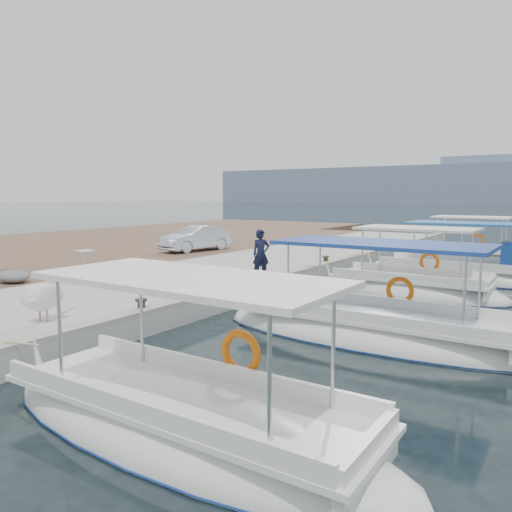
# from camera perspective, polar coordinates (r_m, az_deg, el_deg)

# --- Properties ---
(ground) EXTENTS (400.00, 400.00, 0.00)m
(ground) POSITION_cam_1_polar(r_m,az_deg,el_deg) (14.64, -1.93, -5.88)
(ground) COLOR black
(ground) RESTS_ON ground
(concrete_quay) EXTENTS (6.00, 40.00, 0.50)m
(concrete_quay) POSITION_cam_1_polar(r_m,az_deg,el_deg) (20.31, -0.66, -1.54)
(concrete_quay) COLOR #A3A39E
(concrete_quay) RESTS_ON ground
(quay_curb) EXTENTS (0.44, 40.00, 0.12)m
(quay_curb) POSITION_cam_1_polar(r_m,az_deg,el_deg) (18.87, 6.35, -1.29)
(quay_curb) COLOR #9B9589
(quay_curb) RESTS_ON concrete_quay
(cobblestone_strip) EXTENTS (4.00, 40.00, 0.50)m
(cobblestone_strip) POSITION_cam_1_polar(r_m,az_deg,el_deg) (23.46, -10.82, -0.52)
(cobblestone_strip) COLOR brown
(cobblestone_strip) RESTS_ON ground
(land_backing) EXTENTS (16.00, 60.00, 0.48)m
(land_backing) POSITION_cam_1_polar(r_m,az_deg,el_deg) (31.24, -24.07, 0.82)
(land_backing) COLOR brown
(land_backing) RESTS_ON ground
(fishing_caique_a) EXTENTS (6.72, 2.02, 2.83)m
(fishing_caique_a) POSITION_cam_1_polar(r_m,az_deg,el_deg) (7.15, -8.38, -19.05)
(fishing_caique_a) COLOR white
(fishing_caique_a) RESTS_ON ground
(fishing_caique_b) EXTENTS (7.62, 2.22, 2.83)m
(fishing_caique_b) POSITION_cam_1_polar(r_m,az_deg,el_deg) (11.71, 13.04, -8.71)
(fishing_caique_b) COLOR white
(fishing_caique_b) RESTS_ON ground
(fishing_caique_c) EXTENTS (6.12, 2.23, 2.83)m
(fishing_caique_c) POSITION_cam_1_polar(r_m,az_deg,el_deg) (17.13, 17.26, -3.88)
(fishing_caique_c) COLOR white
(fishing_caique_c) RESTS_ON ground
(fishing_caique_d) EXTENTS (8.10, 2.39, 2.83)m
(fishing_caique_d) POSITION_cam_1_polar(r_m,az_deg,el_deg) (20.70, 23.28, -2.14)
(fishing_caique_d) COLOR white
(fishing_caique_d) RESTS_ON ground
(fishing_caique_e) EXTENTS (5.84, 2.17, 2.83)m
(fishing_caique_e) POSITION_cam_1_polar(r_m,az_deg,el_deg) (26.74, 22.98, -0.31)
(fishing_caique_e) COLOR white
(fishing_caique_e) RESTS_ON ground
(mooring_bollards) EXTENTS (0.28, 20.28, 0.33)m
(mooring_bollards) POSITION_cam_1_polar(r_m,az_deg,el_deg) (15.92, 0.17, -2.30)
(mooring_bollards) COLOR black
(mooring_bollards) RESTS_ON concrete_quay
(pelican) EXTENTS (0.83, 1.41, 1.11)m
(pelican) POSITION_cam_1_polar(r_m,az_deg,el_deg) (11.89, -23.14, -4.17)
(pelican) COLOR tan
(pelican) RESTS_ON concrete_quay
(fisherman) EXTENTS (0.66, 0.71, 1.63)m
(fisherman) POSITION_cam_1_polar(r_m,az_deg,el_deg) (16.45, 0.57, 0.20)
(fisherman) COLOR black
(fisherman) RESTS_ON concrete_quay
(parked_car) EXTENTS (1.90, 3.94, 1.25)m
(parked_car) POSITION_cam_1_polar(r_m,az_deg,el_deg) (24.99, -6.90, 2.02)
(parked_car) COLOR silver
(parked_car) RESTS_ON cobblestone_strip
(tarp_bundle) EXTENTS (1.10, 0.90, 0.40)m
(tarp_bundle) POSITION_cam_1_polar(r_m,az_deg,el_deg) (17.56, -25.98, -2.11)
(tarp_bundle) COLOR slate
(tarp_bundle) RESTS_ON cobblestone_strip
(folding_table) EXTENTS (0.55, 0.55, 0.73)m
(folding_table) POSITION_cam_1_polar(r_m,az_deg,el_deg) (19.53, -18.96, 0.02)
(folding_table) COLOR silver
(folding_table) RESTS_ON cobblestone_strip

